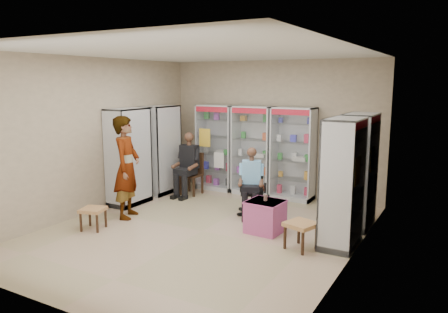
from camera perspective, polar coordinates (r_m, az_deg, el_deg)
The scene contains 18 objects.
floor at distance 7.61m, azimuth -2.86°, elevation -9.70°, with size 6.00×6.00×0.00m, color tan.
room_shell at distance 7.20m, azimuth -2.99°, elevation 5.23°, with size 5.02×6.02×3.01m.
cabinet_back_left at distance 10.30m, azimuth -0.93°, elevation 1.20°, with size 0.90×0.50×2.00m, color #AEB1B6.
cabinet_back_mid at distance 9.86m, azimuth 3.84°, elevation 0.79°, with size 0.90×0.50×2.00m, color #B3B4BA.
cabinet_back_right at distance 9.50m, azimuth 9.02°, elevation 0.34°, with size 0.90×0.50×2.00m, color silver.
cabinet_right_far at distance 7.98m, azimuth 17.17°, elevation -1.77°, with size 0.50×0.90×2.00m, color silver.
cabinet_right_near at distance 6.93m, azimuth 15.20°, elevation -3.39°, with size 0.50×0.90×2.00m, color silver.
cabinet_left_far at distance 10.05m, azimuth -8.20°, elevation 0.88°, with size 0.50×0.90×2.00m, color #ACB0B4.
cabinet_left_near at distance 9.22m, azimuth -12.36°, elevation -0.05°, with size 0.50×0.90×2.00m, color #9FA1A5.
wooden_chair at distance 9.92m, azimuth -4.30°, elevation -2.28°, with size 0.42×0.42×0.94m, color black.
seated_customer at distance 9.84m, azimuth -4.48°, elevation -1.19°, with size 0.44×0.60×1.34m, color black, non-canonical shape.
office_chair at distance 8.43m, azimuth 3.75°, elevation -4.35°, with size 0.53×0.53×0.97m, color black.
seated_shopkeeper at distance 8.35m, azimuth 3.61°, elevation -3.54°, with size 0.40×0.56×1.23m, color #6694CB, non-canonical shape.
pink_trunk at distance 7.52m, azimuth 5.40°, elevation -7.81°, with size 0.56×0.54×0.54m, color #A4418E.
tea_glass at distance 7.46m, azimuth 5.45°, elevation -5.33°, with size 0.07×0.07×0.11m, color #5C1207.
woven_stool_a at distance 6.88m, azimuth 9.99°, elevation -10.15°, with size 0.42×0.42×0.42m, color #A58245.
woven_stool_b at distance 7.97m, azimuth -16.70°, elevation -7.78°, with size 0.38×0.38×0.38m, color #AC7348.
standing_man at distance 8.33m, azimuth -12.58°, elevation -1.39°, with size 0.70×0.46×1.92m, color gray.
Camera 1 is at (3.84, -6.06, 2.54)m, focal length 35.00 mm.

